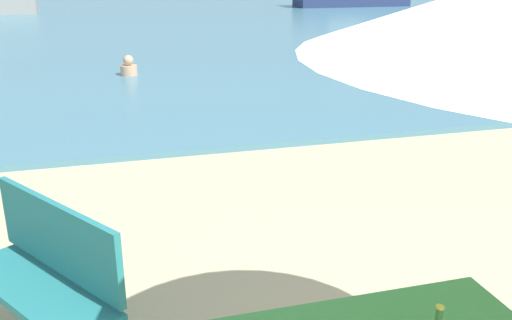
{
  "coord_description": "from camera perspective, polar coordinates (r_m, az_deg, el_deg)",
  "views": [
    {
      "loc": [
        -1.48,
        -1.38,
        2.2
      ],
      "look_at": [
        -0.27,
        3.0,
        0.6
      ],
      "focal_mm": 38.88,
      "sensor_mm": 36.0,
      "label": 1
    }
  ],
  "objects": [
    {
      "name": "sea_water",
      "position": [
        31.49,
        -13.2,
        14.94
      ],
      "size": [
        120.0,
        50.0,
        0.08
      ],
      "primitive_type": "cube",
      "color": "teal",
      "rests_on": "ground_plane"
    },
    {
      "name": "bench_teal_center",
      "position": [
        3.45,
        -20.75,
        -10.78
      ],
      "size": [
        0.97,
        1.2,
        0.95
      ],
      "color": "#237275",
      "rests_on": "ground_plane"
    },
    {
      "name": "swimmer_person",
      "position": [
        11.75,
        -12.96,
        9.27
      ],
      "size": [
        0.34,
        0.34,
        0.41
      ],
      "color": "tan",
      "rests_on": "sea_water"
    }
  ]
}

